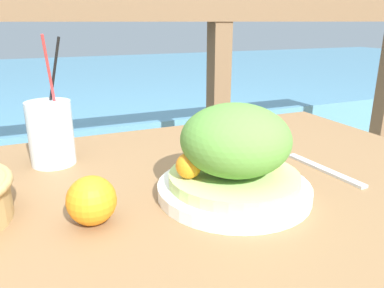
# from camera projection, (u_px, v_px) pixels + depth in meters

# --- Properties ---
(patio_table) EXTENTS (1.13, 0.74, 0.73)m
(patio_table) POSITION_uv_depth(u_px,v_px,m) (178.00, 242.00, 0.66)
(patio_table) COLOR olive
(patio_table) RESTS_ON ground_plane
(railing_fence) EXTENTS (2.80, 0.08, 1.08)m
(railing_fence) POSITION_uv_depth(u_px,v_px,m) (98.00, 91.00, 1.25)
(railing_fence) COLOR brown
(railing_fence) RESTS_ON ground_plane
(sea_backdrop) EXTENTS (12.00, 4.00, 0.50)m
(sea_backdrop) POSITION_uv_depth(u_px,v_px,m) (56.00, 103.00, 3.59)
(sea_backdrop) COLOR teal
(sea_backdrop) RESTS_ON ground_plane
(salad_plate) EXTENTS (0.24, 0.24, 0.15)m
(salad_plate) POSITION_uv_depth(u_px,v_px,m) (235.00, 157.00, 0.58)
(salad_plate) COLOR white
(salad_plate) RESTS_ON patio_table
(drink_glass) EXTENTS (0.08, 0.08, 0.25)m
(drink_glass) POSITION_uv_depth(u_px,v_px,m) (51.00, 133.00, 0.72)
(drink_glass) COLOR silver
(drink_glass) RESTS_ON patio_table
(knife) EXTENTS (0.03, 0.18, 0.00)m
(knife) POSITION_uv_depth(u_px,v_px,m) (324.00, 169.00, 0.70)
(knife) COLOR silver
(knife) RESTS_ON patio_table
(orange_near_basket) EXTENTS (0.07, 0.07, 0.07)m
(orange_near_basket) POSITION_uv_depth(u_px,v_px,m) (92.00, 200.00, 0.51)
(orange_near_basket) COLOR orange
(orange_near_basket) RESTS_ON patio_table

